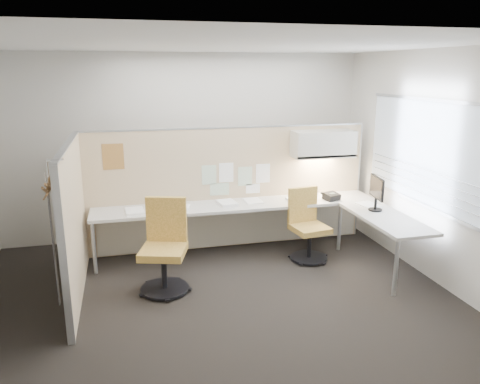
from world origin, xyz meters
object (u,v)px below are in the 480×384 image
object	(u,v)px
desk	(263,214)
monitor	(377,191)
phone	(331,196)
chair_right	(307,227)
chair_left	(165,249)

from	to	relation	value
desk	monitor	size ratio (longest dim) A/B	8.71
phone	monitor	bearing A→B (deg)	-77.02
chair_right	monitor	distance (m)	1.04
desk	chair_left	bearing A→B (deg)	-152.51
desk	monitor	xyz separation A→B (m)	(1.37, -0.61, 0.39)
chair_right	monitor	world-z (taller)	monitor
desk	monitor	distance (m)	1.55
desk	phone	distance (m)	1.04
chair_right	desk	bearing A→B (deg)	144.34
chair_left	chair_right	bearing A→B (deg)	30.36
chair_left	phone	bearing A→B (deg)	34.25
desk	chair_right	world-z (taller)	chair_right
monitor	phone	bearing A→B (deg)	38.33
desk	chair_right	distance (m)	0.63
chair_left	phone	size ratio (longest dim) A/B	4.25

